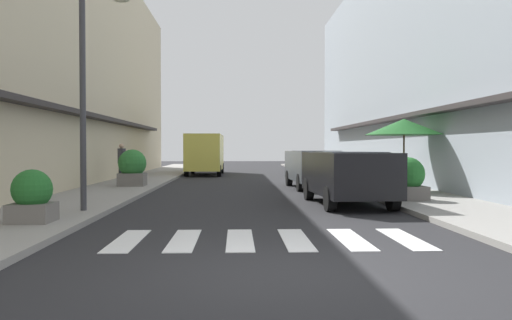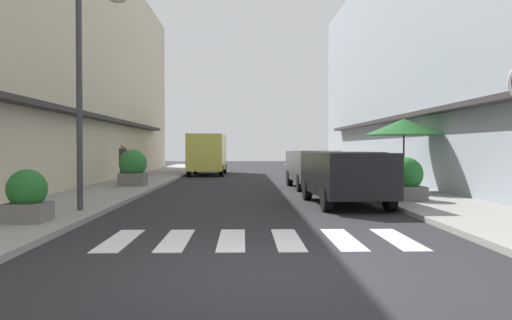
{
  "view_description": "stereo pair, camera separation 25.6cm",
  "coord_description": "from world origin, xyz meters",
  "px_view_note": "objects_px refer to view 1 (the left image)",
  "views": [
    {
      "loc": [
        -0.53,
        -6.59,
        1.57
      ],
      "look_at": [
        0.2,
        13.13,
        1.12
      ],
      "focal_mm": 37.02,
      "sensor_mm": 36.0,
      "label": 1
    },
    {
      "loc": [
        -0.28,
        -6.6,
        1.57
      ],
      "look_at": [
        0.2,
        13.13,
        1.12
      ],
      "focal_mm": 37.02,
      "sensor_mm": 36.0,
      "label": 2
    }
  ],
  "objects_px": {
    "planter_midblock": "(408,179)",
    "planter_far": "(132,168)",
    "parked_car_mid": "(315,165)",
    "cafe_umbrella": "(404,127)",
    "planter_corner": "(32,197)",
    "street_lamp": "(91,74)",
    "parked_car_near": "(347,172)",
    "delivery_van": "(205,151)",
    "pedestrian_walking_near": "(122,162)"
  },
  "relations": [
    {
      "from": "delivery_van",
      "to": "street_lamp",
      "type": "bearing_deg",
      "value": -94.78
    },
    {
      "from": "cafe_umbrella",
      "to": "parked_car_near",
      "type": "bearing_deg",
      "value": -127.59
    },
    {
      "from": "planter_midblock",
      "to": "pedestrian_walking_near",
      "type": "relative_size",
      "value": 0.73
    },
    {
      "from": "parked_car_mid",
      "to": "planter_far",
      "type": "xyz_separation_m",
      "value": [
        -7.05,
        0.1,
        -0.11
      ]
    },
    {
      "from": "parked_car_mid",
      "to": "planter_corner",
      "type": "xyz_separation_m",
      "value": [
        -7.04,
        -9.89,
        -0.31
      ]
    },
    {
      "from": "cafe_umbrella",
      "to": "planter_far",
      "type": "xyz_separation_m",
      "value": [
        -9.74,
        2.6,
        -1.47
      ]
    },
    {
      "from": "street_lamp",
      "to": "parked_car_near",
      "type": "bearing_deg",
      "value": 17.13
    },
    {
      "from": "pedestrian_walking_near",
      "to": "planter_corner",
      "type": "bearing_deg",
      "value": -50.7
    },
    {
      "from": "planter_midblock",
      "to": "planter_far",
      "type": "relative_size",
      "value": 0.86
    },
    {
      "from": "parked_car_mid",
      "to": "planter_corner",
      "type": "height_order",
      "value": "parked_car_mid"
    },
    {
      "from": "pedestrian_walking_near",
      "to": "parked_car_near",
      "type": "bearing_deg",
      "value": -11.04
    },
    {
      "from": "planter_far",
      "to": "parked_car_mid",
      "type": "bearing_deg",
      "value": -0.79
    },
    {
      "from": "parked_car_near",
      "to": "planter_corner",
      "type": "bearing_deg",
      "value": -151.07
    },
    {
      "from": "cafe_umbrella",
      "to": "planter_midblock",
      "type": "distance_m",
      "value": 3.73
    },
    {
      "from": "parked_car_near",
      "to": "planter_far",
      "type": "xyz_separation_m",
      "value": [
        -7.05,
        6.1,
        -0.11
      ]
    },
    {
      "from": "street_lamp",
      "to": "parked_car_mid",
      "type": "bearing_deg",
      "value": 51.25
    },
    {
      "from": "parked_car_mid",
      "to": "planter_far",
      "type": "relative_size",
      "value": 3.23
    },
    {
      "from": "delivery_van",
      "to": "parked_car_mid",
      "type": "bearing_deg",
      "value": -65.07
    },
    {
      "from": "planter_midblock",
      "to": "planter_far",
      "type": "distance_m",
      "value": 10.57
    },
    {
      "from": "parked_car_mid",
      "to": "cafe_umbrella",
      "type": "relative_size",
      "value": 1.7
    },
    {
      "from": "delivery_van",
      "to": "pedestrian_walking_near",
      "type": "distance_m",
      "value": 8.76
    },
    {
      "from": "delivery_van",
      "to": "planter_far",
      "type": "distance_m",
      "value": 10.6
    },
    {
      "from": "planter_corner",
      "to": "cafe_umbrella",
      "type": "bearing_deg",
      "value": 37.21
    },
    {
      "from": "cafe_umbrella",
      "to": "planter_corner",
      "type": "xyz_separation_m",
      "value": [
        -9.73,
        -7.39,
        -1.67
      ]
    },
    {
      "from": "parked_car_mid",
      "to": "cafe_umbrella",
      "type": "height_order",
      "value": "cafe_umbrella"
    },
    {
      "from": "street_lamp",
      "to": "planter_corner",
      "type": "height_order",
      "value": "street_lamp"
    },
    {
      "from": "parked_car_near",
      "to": "delivery_van",
      "type": "distance_m",
      "value": 17.16
    },
    {
      "from": "parked_car_near",
      "to": "street_lamp",
      "type": "height_order",
      "value": "street_lamp"
    },
    {
      "from": "planter_corner",
      "to": "delivery_van",
      "type": "bearing_deg",
      "value": 83.88
    },
    {
      "from": "pedestrian_walking_near",
      "to": "street_lamp",
      "type": "bearing_deg",
      "value": -46.4
    },
    {
      "from": "delivery_van",
      "to": "planter_corner",
      "type": "relative_size",
      "value": 5.24
    },
    {
      "from": "cafe_umbrella",
      "to": "planter_far",
      "type": "distance_m",
      "value": 10.19
    },
    {
      "from": "pedestrian_walking_near",
      "to": "parked_car_mid",
      "type": "bearing_deg",
      "value": 19.27
    },
    {
      "from": "planter_midblock",
      "to": "cafe_umbrella",
      "type": "bearing_deg",
      "value": 73.97
    },
    {
      "from": "parked_car_near",
      "to": "planter_corner",
      "type": "xyz_separation_m",
      "value": [
        -7.04,
        -3.89,
        -0.31
      ]
    },
    {
      "from": "delivery_van",
      "to": "planter_far",
      "type": "xyz_separation_m",
      "value": [
        -2.19,
        -10.35,
        -0.59
      ]
    },
    {
      "from": "parked_car_mid",
      "to": "pedestrian_walking_near",
      "type": "bearing_deg",
      "value": 164.1
    },
    {
      "from": "parked_car_mid",
      "to": "pedestrian_walking_near",
      "type": "distance_m",
      "value": 8.23
    },
    {
      "from": "planter_corner",
      "to": "planter_midblock",
      "type": "xyz_separation_m",
      "value": [
        8.8,
        4.15,
        0.07
      ]
    },
    {
      "from": "planter_corner",
      "to": "street_lamp",
      "type": "bearing_deg",
      "value": 71.57
    },
    {
      "from": "street_lamp",
      "to": "planter_midblock",
      "type": "distance_m",
      "value": 8.86
    },
    {
      "from": "planter_midblock",
      "to": "parked_car_near",
      "type": "bearing_deg",
      "value": -171.54
    },
    {
      "from": "planter_corner",
      "to": "planter_far",
      "type": "xyz_separation_m",
      "value": [
        -0.01,
        9.99,
        0.2
      ]
    },
    {
      "from": "planter_midblock",
      "to": "pedestrian_walking_near",
      "type": "distance_m",
      "value": 12.56
    },
    {
      "from": "parked_car_mid",
      "to": "delivery_van",
      "type": "xyz_separation_m",
      "value": [
        -4.86,
        10.45,
        0.48
      ]
    },
    {
      "from": "parked_car_near",
      "to": "planter_midblock",
      "type": "relative_size",
      "value": 3.77
    },
    {
      "from": "planter_corner",
      "to": "pedestrian_walking_near",
      "type": "bearing_deg",
      "value": 94.13
    },
    {
      "from": "street_lamp",
      "to": "cafe_umbrella",
      "type": "distance_m",
      "value": 10.66
    },
    {
      "from": "cafe_umbrella",
      "to": "planter_midblock",
      "type": "height_order",
      "value": "cafe_umbrella"
    },
    {
      "from": "parked_car_near",
      "to": "planter_midblock",
      "type": "height_order",
      "value": "parked_car_near"
    }
  ]
}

